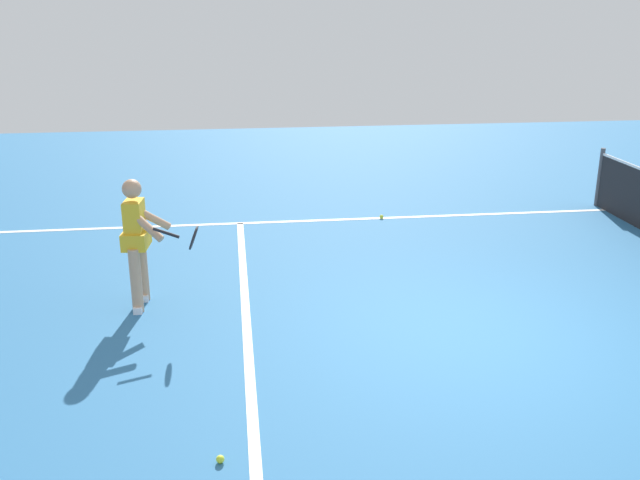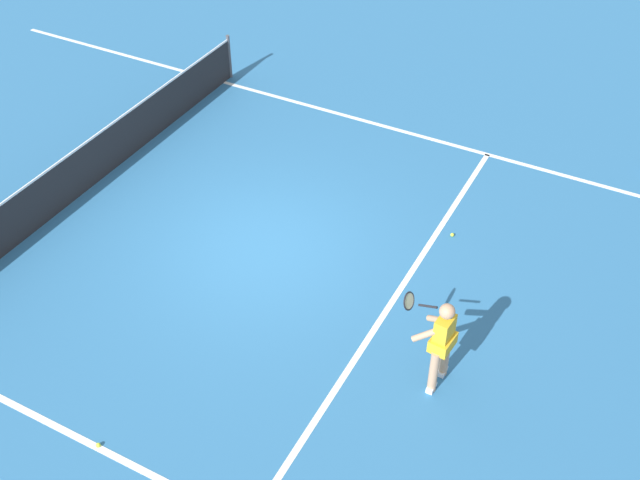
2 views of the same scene
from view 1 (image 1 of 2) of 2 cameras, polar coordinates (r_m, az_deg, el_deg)
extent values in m
plane|color=teal|center=(7.83, 13.24, -7.85)|extent=(28.05, 28.05, 0.00)
cube|color=white|center=(7.38, -5.84, -9.11)|extent=(9.17, 0.10, 0.01)
cube|color=white|center=(11.93, 5.78, 1.82)|extent=(0.10, 19.58, 0.01)
cylinder|color=#4C4C51|center=(13.44, 21.78, 4.76)|extent=(0.08, 0.08, 1.04)
cylinder|color=tan|center=(8.73, -14.23, -2.35)|extent=(0.13, 0.13, 0.78)
cylinder|color=tan|center=(8.40, -14.73, -3.22)|extent=(0.13, 0.13, 0.78)
cube|color=white|center=(8.85, -14.05, -4.46)|extent=(0.20, 0.10, 0.08)
cube|color=white|center=(8.53, -14.54, -5.40)|extent=(0.20, 0.10, 0.08)
cube|color=gold|center=(8.35, -14.83, 1.38)|extent=(0.34, 0.23, 0.52)
cube|color=gold|center=(8.41, -14.72, 0.08)|extent=(0.42, 0.32, 0.20)
sphere|color=tan|center=(8.25, -15.06, 4.04)|extent=(0.22, 0.22, 0.22)
cylinder|color=tan|center=(8.46, -13.63, 1.83)|extent=(0.24, 0.48, 0.37)
cylinder|color=tan|center=(8.18, -14.04, 1.22)|extent=(0.32, 0.46, 0.37)
cylinder|color=black|center=(7.96, -12.39, 0.57)|extent=(0.06, 0.30, 0.14)
torus|color=black|center=(7.92, -10.23, 0.18)|extent=(0.29, 0.15, 0.28)
cylinder|color=beige|center=(7.92, -10.23, 0.18)|extent=(0.25, 0.11, 0.23)
sphere|color=#D1E533|center=(5.82, -8.11, -17.22)|extent=(0.07, 0.07, 0.07)
sphere|color=#D1E533|center=(11.86, 5.02, 1.90)|extent=(0.07, 0.07, 0.07)
camera|label=2|loc=(16.37, -22.09, 36.80)|focal=43.56mm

